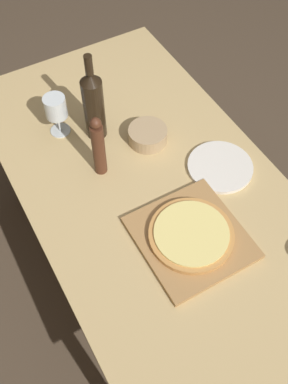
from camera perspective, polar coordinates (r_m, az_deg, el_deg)
ground_plane at (r=2.20m, az=1.29°, el=-11.65°), size 12.00×12.00×0.00m
dining_table at (r=1.61m, az=1.73°, el=-2.02°), size 0.85×1.69×0.76m
cutting_board at (r=1.44m, az=6.07°, el=-5.69°), size 0.33×0.34×0.02m
pizza at (r=1.42m, az=6.14°, el=-5.28°), size 0.27×0.27×0.02m
wine_bottle at (r=1.61m, az=-6.43°, el=11.01°), size 0.08×0.08×0.35m
pepper_mill at (r=1.51m, az=-5.80°, el=5.70°), size 0.04×0.04×0.26m
wine_glass at (r=1.66m, az=-11.15°, el=10.38°), size 0.08×0.08×0.17m
small_bowl at (r=1.66m, az=0.47°, el=7.23°), size 0.14×0.14×0.06m
dinner_plate at (r=1.62m, az=9.65°, el=3.19°), size 0.23×0.23×0.01m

